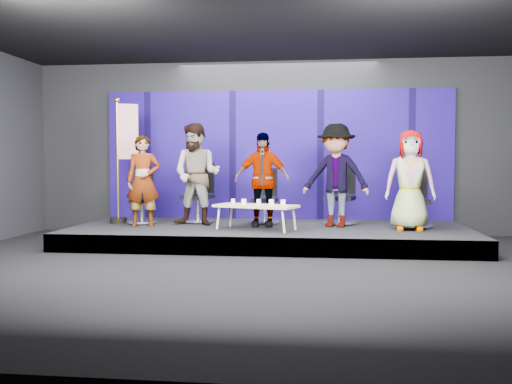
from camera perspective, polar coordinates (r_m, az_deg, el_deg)
ground at (r=7.80m, az=-0.39°, el=-7.71°), size 10.00×10.00×0.00m
room_walls at (r=7.73m, az=-0.40°, el=10.28°), size 10.02×8.02×3.51m
riser at (r=10.23m, az=1.36°, el=-4.30°), size 7.00×3.00×0.30m
backdrop at (r=11.60m, az=2.04°, el=3.74°), size 7.00×0.08×2.60m
chair_a at (r=10.90m, az=-11.34°, el=-1.37°), size 0.68×0.68×1.01m
panelist_a at (r=10.37m, az=-11.22°, el=1.10°), size 0.67×0.52×1.63m
chair_b at (r=10.96m, az=-5.73°, el=-1.06°), size 0.74×0.74×1.15m
panelist_b at (r=10.43m, az=-5.93°, el=1.77°), size 1.00×0.83×1.86m
chair_c at (r=10.72m, az=0.90°, el=-1.33°), size 0.60×0.60×1.04m
panelist_c at (r=10.19m, az=0.61°, el=1.25°), size 0.99×0.43×1.68m
chair_d at (r=10.72m, az=8.45°, el=-1.20°), size 0.77×0.77×1.13m
panelist_d at (r=10.19m, az=7.99°, el=1.65°), size 1.31×0.95×1.83m
chair_e at (r=10.45m, az=15.68°, el=-1.54°), size 0.63×0.63×1.05m
panelist_e at (r=9.93m, az=15.15°, el=1.14°), size 0.87×0.60×1.69m
coffee_table at (r=9.69m, az=-0.01°, el=-1.49°), size 1.50×1.02×0.43m
mug_a at (r=9.94m, az=-2.31°, el=-0.93°), size 0.07×0.07×0.09m
mug_b at (r=9.66m, az=-1.23°, el=-0.99°), size 0.08×0.08×0.10m
mug_c at (r=9.73m, az=0.27°, el=-1.00°), size 0.08×0.08×0.09m
mug_d at (r=9.55m, az=1.55°, el=-1.04°), size 0.09×0.09×0.10m
mug_e at (r=9.57m, az=2.73°, el=-1.05°), size 0.08×0.08×0.10m
flag_stand at (r=11.06m, az=-13.06°, el=3.47°), size 0.53×0.32×2.37m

